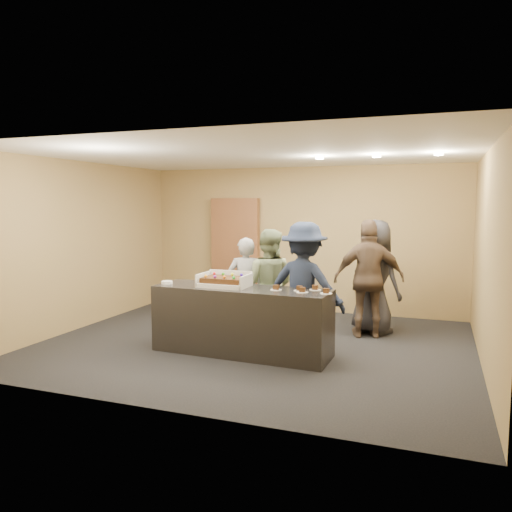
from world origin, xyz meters
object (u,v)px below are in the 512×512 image
(sheet_cake, at_px, (224,280))
(person_navy_man, at_px, (304,287))
(storage_cabinet, at_px, (235,253))
(person_server_grey, at_px, (246,287))
(person_dark_suit, at_px, (374,277))
(serving_counter, at_px, (242,321))
(plate_stack, at_px, (167,282))
(person_brown_extra, at_px, (369,279))
(person_sage_man, at_px, (268,284))
(cake_box, at_px, (225,283))

(sheet_cake, distance_m, person_navy_man, 1.10)
(storage_cabinet, relative_size, person_server_grey, 1.40)
(person_navy_man, xyz_separation_m, person_dark_suit, (0.79, 1.28, 0.00))
(serving_counter, xyz_separation_m, person_server_grey, (-0.26, 0.81, 0.31))
(person_server_grey, distance_m, person_dark_suit, 2.01)
(plate_stack, bearing_deg, person_brown_extra, 30.22)
(storage_cabinet, height_order, person_navy_man, storage_cabinet)
(sheet_cake, distance_m, person_sage_man, 0.91)
(cake_box, bearing_deg, serving_counter, -5.57)
(person_navy_man, relative_size, person_dark_suit, 1.00)
(storage_cabinet, distance_m, person_brown_extra, 3.14)
(serving_counter, distance_m, person_brown_extra, 2.13)
(sheet_cake, bearing_deg, person_dark_suit, 44.06)
(cake_box, height_order, person_sage_man, person_sage_man)
(person_sage_man, bearing_deg, sheet_cake, 64.56)
(storage_cabinet, height_order, cake_box, storage_cabinet)
(storage_cabinet, height_order, person_dark_suit, storage_cabinet)
(person_brown_extra, bearing_deg, plate_stack, 14.18)
(cake_box, xyz_separation_m, person_navy_man, (0.99, 0.43, -0.06))
(storage_cabinet, bearing_deg, plate_stack, -86.35)
(person_server_grey, xyz_separation_m, person_sage_man, (0.35, 0.01, 0.07))
(sheet_cake, relative_size, person_server_grey, 0.37)
(plate_stack, distance_m, person_navy_man, 1.92)
(storage_cabinet, distance_m, person_server_grey, 2.35)
(cake_box, xyz_separation_m, person_sage_man, (0.35, 0.80, -0.12))
(person_dark_suit, bearing_deg, plate_stack, 65.87)
(serving_counter, height_order, plate_stack, plate_stack)
(person_sage_man, relative_size, person_navy_man, 0.93)
(sheet_cake, height_order, plate_stack, sheet_cake)
(person_brown_extra, height_order, person_dark_suit, person_brown_extra)
(person_brown_extra, bearing_deg, serving_counter, 28.22)
(serving_counter, height_order, storage_cabinet, storage_cabinet)
(person_sage_man, height_order, person_dark_suit, person_dark_suit)
(person_server_grey, bearing_deg, plate_stack, 32.31)
(storage_cabinet, distance_m, plate_stack, 2.97)
(cake_box, relative_size, person_navy_man, 0.37)
(storage_cabinet, relative_size, cake_box, 3.22)
(serving_counter, distance_m, person_navy_man, 0.97)
(sheet_cake, bearing_deg, person_brown_extra, 39.84)
(storage_cabinet, distance_m, person_navy_man, 3.19)
(person_server_grey, distance_m, person_brown_extra, 1.86)
(storage_cabinet, relative_size, person_dark_suit, 1.19)
(plate_stack, relative_size, person_dark_suit, 0.09)
(cake_box, bearing_deg, person_server_grey, 90.48)
(sheet_cake, xyz_separation_m, person_server_grey, (-0.01, 0.81, -0.24))
(person_server_grey, xyz_separation_m, person_dark_suit, (1.79, 0.91, 0.13))
(person_navy_man, bearing_deg, plate_stack, 22.68)
(person_dark_suit, bearing_deg, cake_box, 75.43)
(sheet_cake, bearing_deg, person_navy_man, 24.37)
(serving_counter, xyz_separation_m, person_navy_man, (0.74, 0.45, 0.44))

